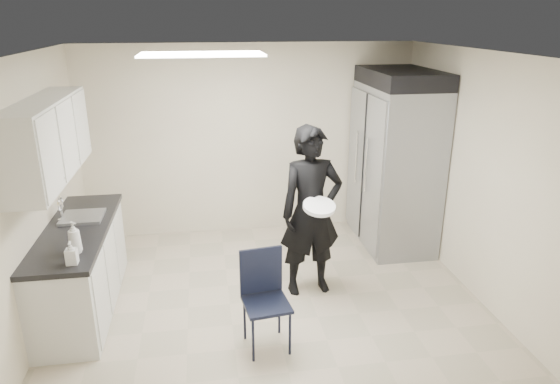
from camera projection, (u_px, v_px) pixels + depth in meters
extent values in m
plane|color=tan|center=(270.00, 301.00, 5.42)|extent=(4.50, 4.50, 0.00)
plane|color=silver|center=(268.00, 53.00, 4.55)|extent=(4.50, 4.50, 0.00)
plane|color=beige|center=(250.00, 141.00, 6.85)|extent=(4.50, 0.00, 4.50)
plane|color=beige|center=(31.00, 200.00, 4.66)|extent=(0.00, 4.00, 4.00)
plane|color=beige|center=(478.00, 177.00, 5.32)|extent=(0.00, 4.00, 4.00)
cube|color=white|center=(202.00, 54.00, 4.84)|extent=(1.20, 0.60, 0.02)
cube|color=silver|center=(82.00, 270.00, 5.18)|extent=(0.60, 1.90, 0.86)
cube|color=black|center=(76.00, 230.00, 5.02)|extent=(0.64, 1.95, 0.05)
cube|color=gray|center=(83.00, 222.00, 5.26)|extent=(0.42, 0.40, 0.14)
cylinder|color=silver|center=(61.00, 210.00, 5.19)|extent=(0.02, 0.02, 0.24)
cube|color=silver|center=(48.00, 139.00, 4.69)|extent=(0.35, 1.80, 0.75)
cube|color=black|center=(72.00, 134.00, 5.82)|extent=(0.22, 0.30, 0.35)
cube|color=yellow|center=(36.00, 204.00, 4.78)|extent=(0.00, 0.12, 0.07)
cube|color=yellow|center=(43.00, 201.00, 4.98)|extent=(0.00, 0.12, 0.07)
cube|color=gray|center=(395.00, 167.00, 6.52)|extent=(0.80, 1.35, 2.10)
cube|color=black|center=(402.00, 78.00, 6.14)|extent=(0.80, 1.35, 0.20)
cube|color=black|center=(267.00, 304.00, 4.52)|extent=(0.45, 0.45, 0.90)
imported|color=black|center=(311.00, 212.00, 5.34)|extent=(0.73, 0.53, 1.87)
cylinder|color=white|center=(319.00, 207.00, 5.06)|extent=(0.37, 0.37, 0.04)
imported|color=white|center=(74.00, 237.00, 4.44)|extent=(0.16, 0.16, 0.30)
imported|color=#ABABB7|center=(71.00, 253.00, 4.26)|extent=(0.09, 0.10, 0.21)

